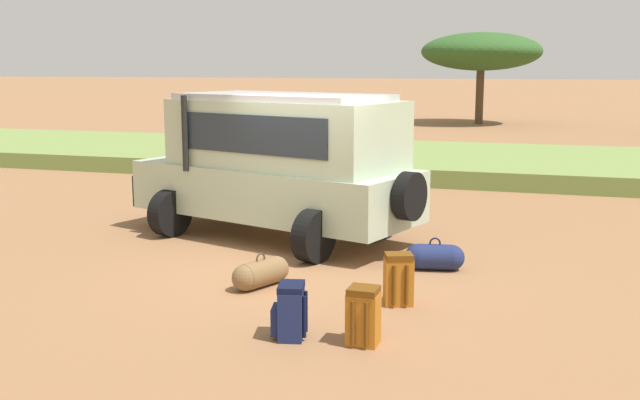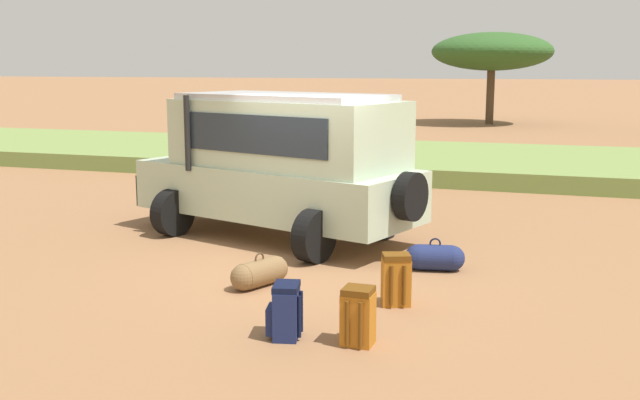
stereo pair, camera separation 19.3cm
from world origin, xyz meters
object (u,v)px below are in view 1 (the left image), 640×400
Objects in this scene: backpack_beside_front_wheel at (290,312)px; duffel_bag_soft_canvas at (261,273)px; acacia_tree_far_left at (481,52)px; backpack_cluster_center at (398,280)px; backpack_near_rear_wheel at (364,316)px; safari_vehicle at (279,163)px; duffel_bag_low_black_case at (435,257)px.

duffel_bag_soft_canvas is (-1.01, 1.69, -0.11)m from backpack_beside_front_wheel.
acacia_tree_far_left reaches higher than duffel_bag_soft_canvas.
backpack_cluster_center is at bearing -86.46° from acacia_tree_far_left.
acacia_tree_far_left is at bearing 93.22° from backpack_near_rear_wheel.
safari_vehicle is 0.92× the size of acacia_tree_far_left.
safari_vehicle is 6.45× the size of duffel_bag_low_black_case.
duffel_bag_low_black_case is at bearing 83.74° from backpack_cluster_center.
acacia_tree_far_left reaches higher than safari_vehicle.
backpack_beside_front_wheel is 0.80m from backpack_near_rear_wheel.
acacia_tree_far_left reaches higher than backpack_cluster_center.
backpack_beside_front_wheel is at bearing -88.24° from acacia_tree_far_left.
safari_vehicle reaches higher than duffel_bag_soft_canvas.
acacia_tree_far_left is (-1.75, 31.13, 3.27)m from backpack_near_rear_wheel.
safari_vehicle is 4.09m from backpack_cluster_center.
duffel_bag_low_black_case is (0.19, 1.72, -0.13)m from backpack_cluster_center.
backpack_beside_front_wheel is 0.93× the size of backpack_cluster_center.
backpack_beside_front_wheel is 3.37m from duffel_bag_low_black_case.
duffel_bag_soft_canvas is 0.15× the size of acacia_tree_far_left.
backpack_cluster_center is 1.04× the size of backpack_near_rear_wheel.
backpack_beside_front_wheel is at bearing -108.55° from duffel_bag_low_black_case.
backpack_near_rear_wheel is (-0.09, -1.41, -0.01)m from backpack_cluster_center.
safari_vehicle is 9.06× the size of backpack_beside_front_wheel.
backpack_near_rear_wheel is at bearing 4.34° from backpack_beside_front_wheel.
duffel_bag_low_black_case is (1.07, 3.19, -0.10)m from backpack_beside_front_wheel.
backpack_beside_front_wheel is at bearing -68.37° from safari_vehicle.
backpack_cluster_center reaches higher than backpack_beside_front_wheel.
acacia_tree_far_left is (0.80, 26.75, 2.28)m from safari_vehicle.
backpack_cluster_center is 0.76× the size of duffel_bag_low_black_case.
backpack_near_rear_wheel is at bearing -93.48° from backpack_cluster_center.
backpack_cluster_center is at bearing -48.27° from safari_vehicle.
duffel_bag_low_black_case is 0.14× the size of acacia_tree_far_left.
safari_vehicle is 3.06m from duffel_bag_soft_canvas.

